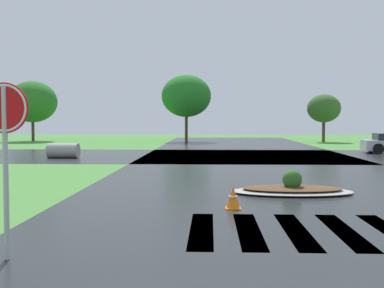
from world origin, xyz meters
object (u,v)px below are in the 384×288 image
at_px(stop_sign, 5,128).
at_px(drainage_pipe_stack, 63,151).
at_px(traffic_cone, 233,198).
at_px(median_island, 292,189).

distance_m(stop_sign, drainage_pipe_stack, 19.40).
relative_size(stop_sign, traffic_cone, 4.92).
bearing_deg(stop_sign, drainage_pipe_stack, 110.26).
bearing_deg(stop_sign, median_island, 56.16).
bearing_deg(drainage_pipe_stack, traffic_cone, -59.27).
xyz_separation_m(median_island, traffic_cone, (-1.80, -2.42, 0.13)).
distance_m(median_island, traffic_cone, 3.02).
distance_m(drainage_pipe_stack, traffic_cone, 16.81).
distance_m(stop_sign, traffic_cone, 5.83).
xyz_separation_m(drainage_pipe_stack, traffic_cone, (8.59, -14.45, -0.14)).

